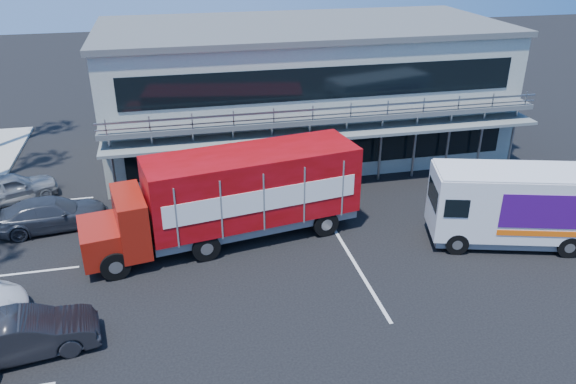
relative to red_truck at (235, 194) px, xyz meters
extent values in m
plane|color=black|center=(2.34, -4.87, -2.12)|extent=(120.00, 120.00, 0.00)
cube|color=#969A8E|center=(5.34, 10.13, 1.38)|extent=(22.00, 10.00, 7.00)
cube|color=#515454|center=(5.34, 10.13, 5.03)|extent=(22.40, 10.40, 0.30)
cube|color=#515454|center=(5.34, 4.53, 1.48)|extent=(22.00, 1.20, 0.25)
cube|color=gray|center=(5.34, 3.98, 1.98)|extent=(22.00, 0.08, 0.90)
cube|color=slate|center=(5.34, 4.23, 0.78)|extent=(22.00, 1.80, 0.15)
cube|color=black|center=(5.34, 5.11, -0.52)|extent=(20.00, 0.06, 1.60)
cube|color=black|center=(5.34, 5.11, 3.08)|extent=(20.00, 0.06, 1.60)
cube|color=maroon|center=(-5.42, -0.91, -1.02)|extent=(1.93, 2.70, 1.32)
cube|color=maroon|center=(-4.22, -0.71, -0.41)|extent=(1.54, 2.90, 2.31)
cube|color=black|center=(-4.22, -0.71, 0.25)|extent=(0.44, 2.32, 0.77)
cube|color=#A90A14|center=(0.78, 0.13, 0.30)|extent=(9.15, 4.17, 2.86)
cube|color=slate|center=(0.78, 0.13, -1.41)|extent=(9.08, 3.76, 0.33)
cube|color=white|center=(1.01, -1.24, 0.19)|extent=(8.00, 1.37, 0.94)
cube|color=white|center=(0.55, 1.50, 0.19)|extent=(8.00, 1.37, 0.94)
cylinder|color=black|center=(-4.89, -2.05, -1.55)|extent=(1.18, 0.47, 1.15)
cylinder|color=black|center=(-5.29, 0.34, -1.55)|extent=(1.18, 0.47, 1.15)
cylinder|color=black|center=(-1.41, -1.47, -1.55)|extent=(1.18, 0.47, 1.15)
cylinder|color=black|center=(-1.81, 0.93, -1.55)|extent=(1.18, 0.47, 1.15)
cylinder|color=black|center=(3.80, -0.59, -1.55)|extent=(1.18, 0.47, 1.15)
cylinder|color=black|center=(3.40, 1.80, -1.55)|extent=(1.18, 0.47, 1.15)
cube|color=silver|center=(11.25, -2.87, -0.23)|extent=(7.18, 4.09, 2.72)
cube|color=slate|center=(11.25, -2.87, -1.73)|extent=(6.85, 3.79, 0.34)
cube|color=black|center=(8.00, -1.95, 0.06)|extent=(0.58, 1.86, 0.92)
cube|color=silver|center=(11.25, -2.87, 1.16)|extent=(7.04, 4.01, 0.08)
cube|color=#3B0B63|center=(11.68, -4.22, -0.03)|extent=(3.37, 0.98, 1.46)
cube|color=#3B0B63|center=(12.32, -1.94, -0.03)|extent=(3.37, 0.98, 1.46)
cube|color=#F2590C|center=(11.68, -4.22, -1.00)|extent=(3.37, 0.97, 0.24)
cylinder|color=black|center=(8.63, -3.20, -1.66)|extent=(0.97, 0.52, 0.93)
cylinder|color=black|center=(9.19, -1.22, -1.66)|extent=(0.97, 0.52, 0.93)
cylinder|color=black|center=(12.94, -4.42, -1.66)|extent=(0.97, 0.52, 0.93)
cylinder|color=black|center=(13.49, -2.43, -1.66)|extent=(0.97, 0.52, 0.93)
imported|color=black|center=(-7.41, -5.71, -1.40)|extent=(4.58, 2.18, 1.45)
imported|color=#2B2F39|center=(-7.82, 2.73, -1.43)|extent=(5.01, 2.61, 1.39)
imported|color=gray|center=(-10.16, 5.93, -1.41)|extent=(4.53, 3.20, 1.43)
camera|label=1|loc=(-2.43, -20.97, 10.15)|focal=35.00mm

